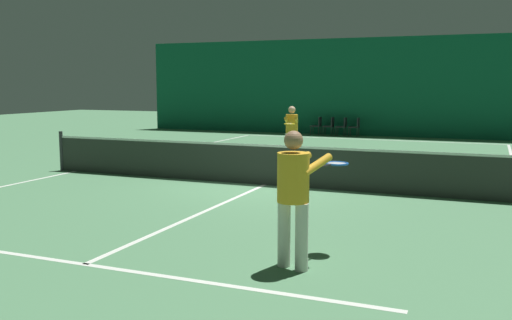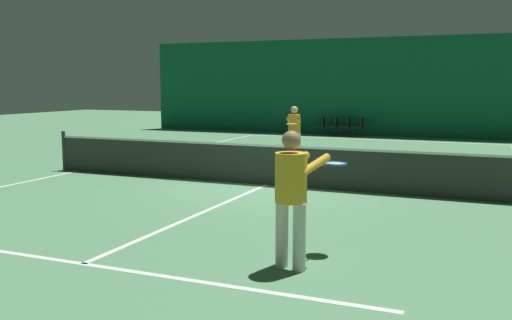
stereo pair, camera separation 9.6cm
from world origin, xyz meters
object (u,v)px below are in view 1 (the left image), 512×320
(courtside_chair_2, at_px, (343,125))
(courtside_chair_0, at_px, (317,125))
(courtside_chair_1, at_px, (330,125))
(player_near, at_px, (295,189))
(tennis_net, at_px, (265,163))
(courtside_chair_3, at_px, (356,126))
(player_far, at_px, (292,128))

(courtside_chair_2, bearing_deg, courtside_chair_0, -90.00)
(courtside_chair_1, bearing_deg, courtside_chair_2, 90.00)
(courtside_chair_1, bearing_deg, player_near, 13.77)
(courtside_chair_0, distance_m, courtside_chair_2, 1.18)
(tennis_net, distance_m, player_near, 6.07)
(tennis_net, xyz_separation_m, courtside_chair_2, (-1.39, 13.14, -0.03))
(tennis_net, distance_m, courtside_chair_3, 13.17)
(player_near, distance_m, courtside_chair_3, 18.92)
(courtside_chair_1, bearing_deg, tennis_net, 8.59)
(courtside_chair_0, bearing_deg, tennis_net, 11.09)
(courtside_chair_0, xyz_separation_m, courtside_chair_2, (1.18, 0.00, 0.00))
(courtside_chair_2, bearing_deg, courtside_chair_3, 90.00)
(tennis_net, xyz_separation_m, player_far, (-0.95, 4.70, 0.45))
(player_near, xyz_separation_m, courtside_chair_1, (-4.56, 18.61, -0.54))
(courtside_chair_0, bearing_deg, courtside_chair_1, 90.00)
(courtside_chair_0, relative_size, courtside_chair_1, 1.00)
(player_far, distance_m, courtside_chair_1, 8.52)
(player_near, bearing_deg, player_far, 36.45)
(player_near, distance_m, courtside_chair_1, 19.17)
(player_near, height_order, courtside_chair_1, player_near)
(player_near, relative_size, courtside_chair_1, 2.11)
(tennis_net, bearing_deg, courtside_chair_2, 96.05)
(courtside_chair_1, bearing_deg, courtside_chair_3, 90.00)
(player_near, relative_size, player_far, 1.07)
(player_far, bearing_deg, courtside_chair_0, 176.09)
(player_far, distance_m, courtside_chair_3, 8.46)
(tennis_net, relative_size, player_near, 6.78)
(tennis_net, relative_size, courtside_chair_0, 14.29)
(courtside_chair_2, height_order, courtside_chair_3, same)
(player_near, distance_m, courtside_chair_0, 19.32)
(courtside_chair_1, relative_size, courtside_chair_3, 1.00)
(courtside_chair_3, bearing_deg, player_near, 10.28)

